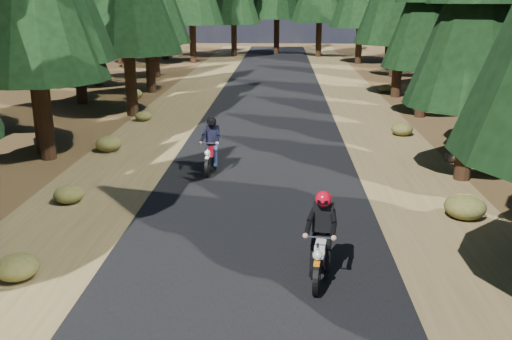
# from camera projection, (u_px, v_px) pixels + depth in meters

# --- Properties ---
(ground) EXTENTS (120.00, 120.00, 0.00)m
(ground) POSITION_uv_depth(u_px,v_px,m) (253.00, 234.00, 13.12)
(ground) COLOR #453218
(ground) RESTS_ON ground
(road) EXTENTS (6.00, 100.00, 0.01)m
(road) POSITION_uv_depth(u_px,v_px,m) (261.00, 171.00, 17.90)
(road) COLOR black
(road) RESTS_ON ground
(shoulder_l) EXTENTS (3.20, 100.00, 0.01)m
(shoulder_l) POSITION_uv_depth(u_px,v_px,m) (117.00, 170.00, 18.11)
(shoulder_l) COLOR brown
(shoulder_l) RESTS_ON ground
(shoulder_r) EXTENTS (3.20, 100.00, 0.01)m
(shoulder_r) POSITION_uv_depth(u_px,v_px,m) (409.00, 174.00, 17.70)
(shoulder_r) COLOR brown
(shoulder_r) RESTS_ON ground
(understory_shrubs) EXTENTS (15.67, 32.23, 0.61)m
(understory_shrubs) POSITION_uv_depth(u_px,v_px,m) (304.00, 148.00, 19.67)
(understory_shrubs) COLOR #474C1E
(understory_shrubs) RESTS_ON ground
(rider_lead) EXTENTS (0.89, 2.01, 1.73)m
(rider_lead) POSITION_uv_depth(u_px,v_px,m) (321.00, 251.00, 10.86)
(rider_lead) COLOR silver
(rider_lead) RESTS_ON road
(rider_follow) EXTENTS (0.68, 1.94, 1.70)m
(rider_follow) POSITION_uv_depth(u_px,v_px,m) (211.00, 154.00, 17.74)
(rider_follow) COLOR maroon
(rider_follow) RESTS_ON road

